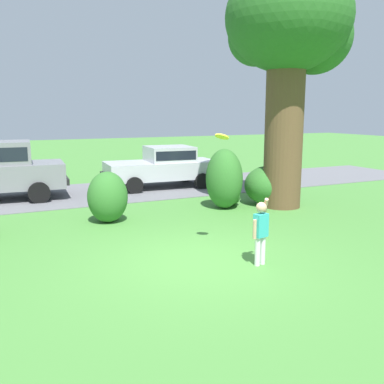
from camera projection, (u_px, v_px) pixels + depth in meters
name	position (u px, v px, depth m)	size (l,w,h in m)	color
ground_plane	(200.00, 262.00, 8.27)	(80.00, 80.00, 0.00)	#478438
driveway_strip	(102.00, 192.00, 15.35)	(28.00, 4.40, 0.02)	slate
oak_tree_large	(290.00, 34.00, 12.31)	(3.87, 3.59, 7.01)	brown
shrub_centre_left	(108.00, 199.00, 11.18)	(1.04, 1.04, 1.34)	#33702B
shrub_centre	(225.00, 180.00, 12.77)	(1.22, 1.21, 1.78)	#33702B
shrub_centre_right	(268.00, 187.00, 13.30)	(1.48, 1.49, 1.20)	#33702B
parked_sedan	(164.00, 165.00, 16.36)	(4.50, 2.30, 1.56)	silver
child_thrower	(261.00, 228.00, 7.97)	(0.42, 0.32, 1.29)	white
frisbee	(222.00, 137.00, 8.46)	(0.29, 0.28, 0.17)	yellow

